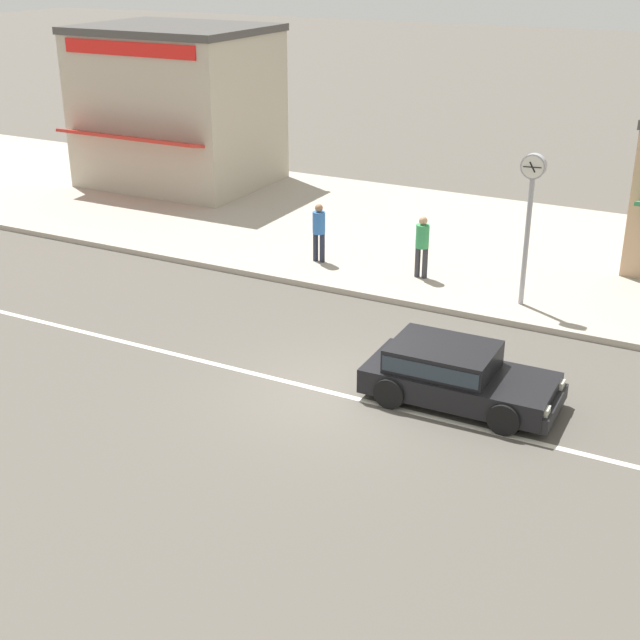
% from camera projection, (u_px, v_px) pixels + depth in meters
% --- Properties ---
extents(ground_plane, '(160.00, 160.00, 0.00)m').
position_uv_depth(ground_plane, '(334.00, 393.00, 17.31)').
color(ground_plane, '#544F47').
extents(lane_centre_stripe, '(50.40, 0.14, 0.01)m').
position_uv_depth(lane_centre_stripe, '(334.00, 393.00, 17.31)').
color(lane_centre_stripe, silver).
rests_on(lane_centre_stripe, ground).
extents(kerb_strip, '(68.00, 10.00, 0.15)m').
position_uv_depth(kerb_strip, '(490.00, 248.00, 25.23)').
color(kerb_strip, '#ADA393').
rests_on(kerb_strip, ground).
extents(hatchback_black_0, '(3.67, 1.83, 1.10)m').
position_uv_depth(hatchback_black_0, '(454.00, 373.00, 16.82)').
color(hatchback_black_0, black).
rests_on(hatchback_black_0, ground).
extents(street_clock, '(0.57, 0.22, 3.60)m').
position_uv_depth(street_clock, '(531.00, 198.00, 20.16)').
color(street_clock, '#9E9EA3').
rests_on(street_clock, kerb_strip).
extents(pedestrian_by_shop, '(0.34, 0.34, 1.62)m').
position_uv_depth(pedestrian_by_shop, '(422.00, 242.00, 22.47)').
color(pedestrian_by_shop, '#333338').
rests_on(pedestrian_by_shop, kerb_strip).
extents(pedestrian_far_end, '(0.34, 0.34, 1.59)m').
position_uv_depth(pedestrian_far_end, '(319.00, 228.00, 23.61)').
color(pedestrian_far_end, '#232838').
rests_on(pedestrian_far_end, kerb_strip).
extents(shopfront_far_kios, '(6.16, 5.63, 5.35)m').
position_uv_depth(shopfront_far_kios, '(178.00, 106.00, 30.82)').
color(shopfront_far_kios, '#B2A893').
rests_on(shopfront_far_kios, kerb_strip).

